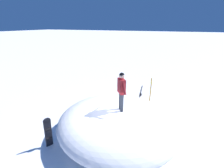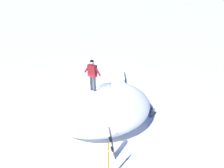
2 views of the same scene
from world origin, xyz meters
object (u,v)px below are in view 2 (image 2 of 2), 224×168
snowboarder_standing (92,73)px  backpack_near (151,112)px  snowboard_primary_upright (112,142)px  snowboard_secondary_upright (126,83)px  trail_marker_pole (108,161)px

snowboarder_standing → backpack_near: (1.00, 2.95, -2.37)m
snowboard_primary_upright → backpack_near: 3.76m
snowboard_primary_upright → snowboard_secondary_upright: bearing=150.4°
trail_marker_pole → snowboard_primary_upright: bearing=154.6°
snowboard_primary_upright → snowboard_secondary_upright: snowboard_primary_upright is taller
snowboard_secondary_upright → snowboarder_standing: bearing=-57.6°
snowboarder_standing → snowboard_primary_upright: 3.57m
snowboard_primary_upright → backpack_near: size_ratio=2.82×
snowboard_secondary_upright → snowboard_primary_upright: bearing=-29.6°
snowboarder_standing → trail_marker_pole: 4.44m
snowboard_primary_upright → snowboard_secondary_upright: 5.47m
snowboard_primary_upright → snowboard_secondary_upright: size_ratio=1.00×
snowboard_primary_upright → snowboarder_standing: bearing=178.0°
snowboard_primary_upright → backpack_near: (-2.10, 3.06, -0.61)m
snowboarder_standing → trail_marker_pole: bearing=-8.0°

